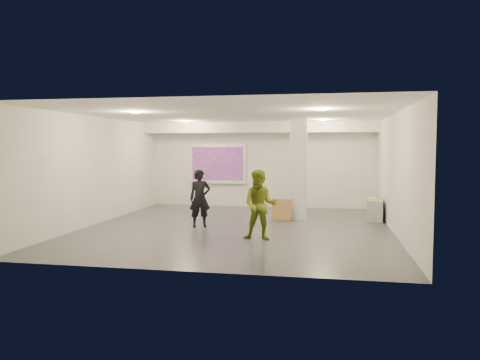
% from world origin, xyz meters
% --- Properties ---
extents(floor, '(8.00, 9.00, 0.01)m').
position_xyz_m(floor, '(0.00, 0.00, 0.00)').
color(floor, '#3A3D42').
rests_on(floor, ground).
extents(ceiling, '(8.00, 9.00, 0.01)m').
position_xyz_m(ceiling, '(0.00, 0.00, 3.00)').
color(ceiling, white).
rests_on(ceiling, floor).
extents(wall_back, '(8.00, 0.01, 3.00)m').
position_xyz_m(wall_back, '(0.00, 4.50, 1.50)').
color(wall_back, silver).
rests_on(wall_back, floor).
extents(wall_front, '(8.00, 0.01, 3.00)m').
position_xyz_m(wall_front, '(0.00, -4.50, 1.50)').
color(wall_front, silver).
rests_on(wall_front, floor).
extents(wall_left, '(0.01, 9.00, 3.00)m').
position_xyz_m(wall_left, '(-4.00, 0.00, 1.50)').
color(wall_left, silver).
rests_on(wall_left, floor).
extents(wall_right, '(0.01, 9.00, 3.00)m').
position_xyz_m(wall_right, '(4.00, 0.00, 1.50)').
color(wall_right, silver).
rests_on(wall_right, floor).
extents(soffit_band, '(8.00, 1.10, 0.36)m').
position_xyz_m(soffit_band, '(0.00, 3.95, 2.82)').
color(soffit_band, silver).
rests_on(soffit_band, ceiling).
extents(downlight_nw, '(0.22, 0.22, 0.02)m').
position_xyz_m(downlight_nw, '(-2.20, 2.50, 2.98)').
color(downlight_nw, '#EAE086').
rests_on(downlight_nw, ceiling).
extents(downlight_ne, '(0.22, 0.22, 0.02)m').
position_xyz_m(downlight_ne, '(2.20, 2.50, 2.98)').
color(downlight_ne, '#EAE086').
rests_on(downlight_ne, ceiling).
extents(downlight_sw, '(0.22, 0.22, 0.02)m').
position_xyz_m(downlight_sw, '(-2.20, -1.50, 2.98)').
color(downlight_sw, '#EAE086').
rests_on(downlight_sw, ceiling).
extents(downlight_se, '(0.22, 0.22, 0.02)m').
position_xyz_m(downlight_se, '(2.20, -1.50, 2.98)').
color(downlight_se, '#EAE086').
rests_on(downlight_se, ceiling).
extents(column, '(0.52, 0.52, 3.00)m').
position_xyz_m(column, '(1.50, 1.80, 1.50)').
color(column, silver).
rests_on(column, floor).
extents(projection_screen, '(2.10, 0.13, 1.42)m').
position_xyz_m(projection_screen, '(-1.60, 4.45, 1.53)').
color(projection_screen, white).
rests_on(projection_screen, wall_back).
extents(credenza, '(0.52, 1.09, 0.62)m').
position_xyz_m(credenza, '(3.72, 2.00, 0.31)').
color(credenza, '#9D9FA3').
rests_on(credenza, floor).
extents(papers_stack, '(0.28, 0.34, 0.02)m').
position_xyz_m(papers_stack, '(3.68, 2.25, 0.63)').
color(papers_stack, white).
rests_on(papers_stack, credenza).
extents(postit_pad, '(0.29, 0.34, 0.03)m').
position_xyz_m(postit_pad, '(3.71, 2.19, 0.63)').
color(postit_pad, yellow).
rests_on(postit_pad, credenza).
extents(cardboard_back, '(0.60, 0.23, 0.64)m').
position_xyz_m(cardboard_back, '(1.05, 1.40, 0.32)').
color(cardboard_back, olive).
rests_on(cardboard_back, floor).
extents(cardboard_front, '(0.50, 0.35, 0.50)m').
position_xyz_m(cardboard_front, '(1.28, 1.69, 0.25)').
color(cardboard_front, olive).
rests_on(cardboard_front, floor).
extents(woman, '(0.67, 0.57, 1.55)m').
position_xyz_m(woman, '(-1.00, -0.11, 0.78)').
color(woman, black).
rests_on(woman, floor).
extents(man, '(0.80, 0.62, 1.63)m').
position_xyz_m(man, '(0.84, -1.53, 0.81)').
color(man, olive).
rests_on(man, floor).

